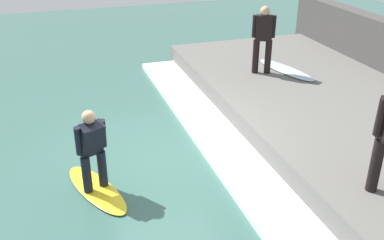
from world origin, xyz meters
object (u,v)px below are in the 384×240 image
Objects in this scene: surfboard_riding at (97,189)px; surfer_riding at (92,147)px; surfer_waiting_near at (263,36)px; surfboard_waiting_near at (286,70)px.

surfboard_riding is 1.30× the size of surfer_riding.
surfer_waiting_near reaches higher than surfboard_waiting_near.
surfer_riding is (0.00, 0.00, 0.82)m from surfboard_riding.
surfer_waiting_near is at bearing 34.75° from surfboard_riding.
surfer_waiting_near is 0.83× the size of surfboard_waiting_near.
surfboard_waiting_near is at bearing 30.55° from surfer_riding.
surfboard_riding is 1.11× the size of surfer_waiting_near.
surfer_riding is 0.85× the size of surfer_waiting_near.
surfer_waiting_near is (4.55, 3.16, 0.59)m from surfer_riding.
surfer_riding is 0.71× the size of surfboard_waiting_near.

